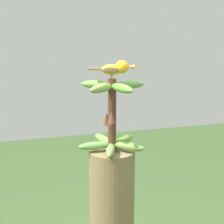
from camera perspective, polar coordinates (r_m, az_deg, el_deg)
The scene contains 2 objects.
banana_bunch at distance 1.69m, azimuth -0.02°, elevation -0.57°, with size 0.32×0.31×0.34m.
perched_bird at distance 1.64m, azimuth 0.66°, elevation 6.81°, with size 0.08×0.20×0.08m.
Camera 1 is at (-1.57, 0.43, 1.86)m, focal length 58.81 mm.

